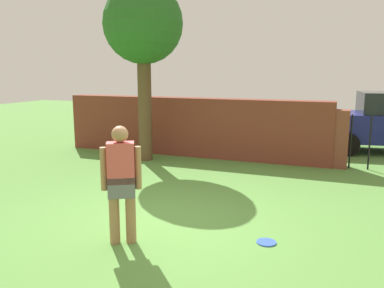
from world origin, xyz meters
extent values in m
plane|color=#568C3D|center=(0.00, 0.00, 0.00)|extent=(40.00, 40.00, 0.00)
cube|color=brown|center=(-1.50, 4.84, 0.80)|extent=(7.46, 0.50, 1.59)
cylinder|color=brown|center=(-2.41, 3.86, 1.46)|extent=(0.35, 0.35, 2.93)
sphere|color=#286023|center=(-2.41, 3.86, 3.48)|extent=(2.00, 2.00, 2.00)
cylinder|color=#9E704C|center=(-0.37, -0.91, 0.42)|extent=(0.14, 0.14, 0.85)
cylinder|color=#9E704C|center=(-0.18, -0.80, 0.42)|extent=(0.14, 0.14, 0.85)
cube|color=slate|center=(-0.27, -0.86, 0.80)|extent=(0.42, 0.37, 0.28)
cube|color=#CC4C4C|center=(-0.27, -0.86, 1.12)|extent=(0.42, 0.37, 0.55)
sphere|color=#9E704C|center=(-0.27, -0.86, 1.51)|extent=(0.22, 0.22, 0.22)
cylinder|color=#9E704C|center=(-0.47, -0.97, 1.05)|extent=(0.09, 0.09, 0.58)
cylinder|color=#9E704C|center=(-0.08, -0.75, 1.05)|extent=(0.09, 0.09, 0.58)
cube|color=brown|center=(2.33, 4.84, 0.70)|extent=(0.44, 0.44, 1.40)
cylinder|color=black|center=(2.60, 4.84, 0.65)|extent=(0.04, 0.04, 1.30)
cylinder|color=black|center=(3.02, 4.84, 0.65)|extent=(0.04, 0.04, 1.30)
cylinder|color=black|center=(2.32, 7.99, 0.32)|extent=(0.66, 0.30, 0.64)
cylinder|color=black|center=(2.54, 6.31, 0.32)|extent=(0.66, 0.30, 0.64)
cylinder|color=blue|center=(1.56, -0.16, 0.01)|extent=(0.27, 0.27, 0.02)
camera|label=1|loc=(2.49, -5.34, 2.34)|focal=37.52mm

